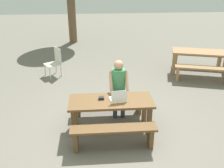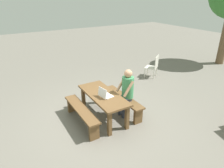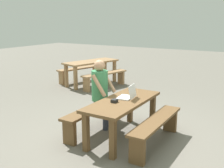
{
  "view_description": "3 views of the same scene",
  "coord_description": "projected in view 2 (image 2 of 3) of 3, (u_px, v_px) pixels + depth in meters",
  "views": [
    {
      "loc": [
        -0.34,
        -4.55,
        3.18
      ],
      "look_at": [
        0.04,
        0.25,
        0.95
      ],
      "focal_mm": 40.49,
      "sensor_mm": 36.0,
      "label": 1
    },
    {
      "loc": [
        4.16,
        -2.21,
        3.1
      ],
      "look_at": [
        0.04,
        0.25,
        0.95
      ],
      "focal_mm": 32.29,
      "sensor_mm": 36.0,
      "label": 2
    },
    {
      "loc": [
        -4.01,
        -2.19,
        2.07
      ],
      "look_at": [
        0.04,
        0.25,
        0.95
      ],
      "focal_mm": 43.6,
      "sensor_mm": 36.0,
      "label": 3
    }
  ],
  "objects": [
    {
      "name": "person_seated",
      "position": [
        127.0,
        89.0,
        5.35
      ],
      "size": [
        0.42,
        0.41,
        1.33
      ],
      "color": "#333847",
      "rests_on": "ground"
    },
    {
      "name": "plastic_chair",
      "position": [
        153.0,
        66.0,
        8.06
      ],
      "size": [
        0.61,
        0.61,
        0.9
      ],
      "rotation": [
        0.0,
        0.0,
        5.28
      ],
      "color": "silver",
      "rests_on": "ground"
    },
    {
      "name": "small_pouch",
      "position": [
        102.0,
        90.0,
        5.45
      ],
      "size": [
        0.11,
        0.09,
        0.05
      ],
      "color": "black",
      "rests_on": "picnic_table_front"
    },
    {
      "name": "bench_near",
      "position": [
        81.0,
        112.0,
        5.13
      ],
      "size": [
        1.63,
        0.3,
        0.46
      ],
      "color": "brown",
      "rests_on": "ground"
    },
    {
      "name": "laptop",
      "position": [
        105.0,
        94.0,
        5.13
      ],
      "size": [
        0.36,
        0.33,
        0.25
      ],
      "rotation": [
        0.0,
        0.0,
        3.29
      ],
      "color": "white",
      "rests_on": "picnic_table_front"
    },
    {
      "name": "bench_far",
      "position": [
        123.0,
        100.0,
        5.72
      ],
      "size": [
        1.63,
        0.3,
        0.46
      ],
      "color": "brown",
      "rests_on": "ground"
    },
    {
      "name": "ground_plane",
      "position": [
        103.0,
        117.0,
        5.56
      ],
      "size": [
        30.0,
        30.0,
        0.0
      ],
      "primitive_type": "plane",
      "color": "slate"
    },
    {
      "name": "picnic_table_front",
      "position": [
        103.0,
        98.0,
        5.32
      ],
      "size": [
        1.73,
        0.7,
        0.7
      ],
      "color": "brown",
      "rests_on": "ground"
    }
  ]
}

